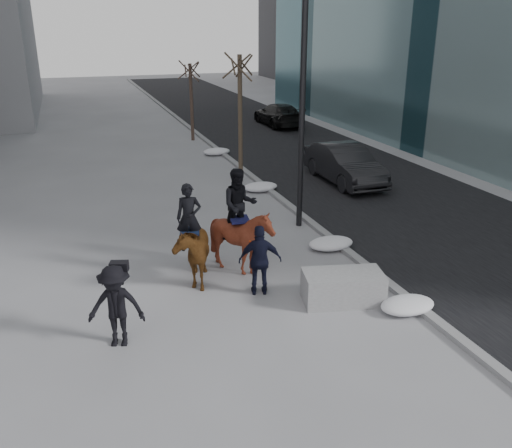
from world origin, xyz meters
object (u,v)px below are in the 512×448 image
object	(u,v)px
mounted_left	(191,246)
mounted_right	(241,232)
car_near	(345,164)
planter	(343,287)

from	to	relation	value
mounted_left	mounted_right	distance (m)	1.35
mounted_right	car_near	bearing A→B (deg)	45.69
planter	mounted_right	size ratio (longest dim) A/B	0.67
planter	mounted_right	xyz separation A→B (m)	(-1.75, 2.37, 0.74)
planter	car_near	bearing A→B (deg)	62.03
car_near	mounted_right	distance (m)	9.44
car_near	planter	bearing A→B (deg)	-117.50
mounted_left	mounted_right	bearing A→B (deg)	3.28
car_near	mounted_left	world-z (taller)	mounted_left
planter	car_near	xyz separation A→B (m)	(4.84, 9.12, 0.41)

